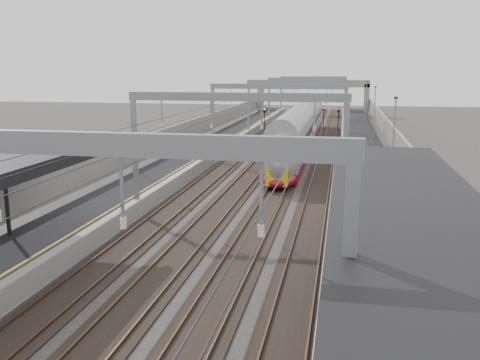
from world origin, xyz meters
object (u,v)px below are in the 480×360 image
at_px(bench, 408,311).
at_px(overbridge, 313,88).
at_px(train, 301,132).
at_px(signal_green, 264,115).

bearing_deg(bench, overbridge, 95.15).
xyz_separation_m(train, signal_green, (-6.70, 17.45, 0.37)).
distance_m(train, signal_green, 18.69).
xyz_separation_m(overbridge, train, (1.50, -48.26, -3.26)).
bearing_deg(train, overbridge, 91.78).
distance_m(bench, signal_green, 62.86).
bearing_deg(train, signal_green, 111.01).
bearing_deg(overbridge, train, -88.22).
height_order(bench, signal_green, signal_green).
distance_m(overbridge, bench, 92.65).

